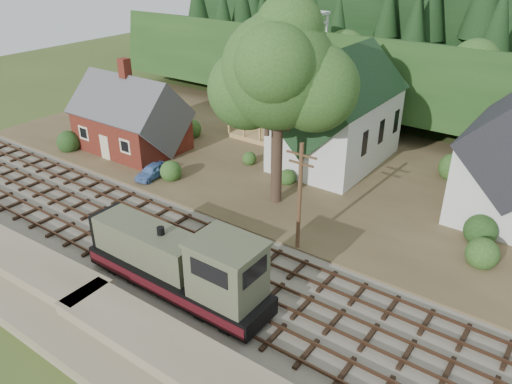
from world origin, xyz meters
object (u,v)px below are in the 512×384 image
Objects in this scene: car_blue at (152,171)px; patio_set at (124,136)px; locomotive at (182,266)px; car_green at (106,124)px.

car_blue is 5.61m from patio_set.
patio_set is (-18.50, 11.78, 0.38)m from locomotive.
locomotive is at bearing -45.51° from car_blue.
car_blue is 1.35× the size of patio_set.
car_green is at bearing 149.11° from locomotive.
patio_set is at bearing 154.96° from car_blue.
car_green is (-13.12, 5.63, 0.04)m from car_blue.
locomotive is 3.16× the size of car_green.
car_blue is at bearing -129.32° from car_green.
car_blue is (-13.37, 10.22, -1.28)m from locomotive.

